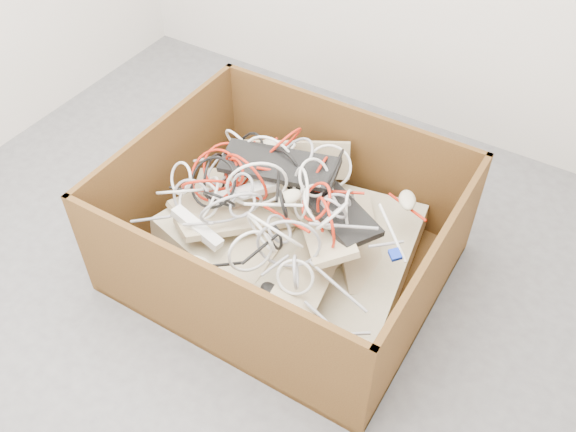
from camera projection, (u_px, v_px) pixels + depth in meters
The scene contains 9 objects.
ground at pixel (214, 277), 2.68m from camera, with size 3.00×3.00×0.00m, color #4D4D4F.
room_shell at pixel (178, 2), 1.80m from camera, with size 3.04×3.04×2.50m.
cardboard_box at pixel (282, 245), 2.63m from camera, with size 1.26×1.05×0.56m.
keyboard_pile at pixel (283, 217), 2.55m from camera, with size 1.08×0.98×0.38m.
mice_scatter at pixel (264, 214), 2.45m from camera, with size 0.82×0.83×0.21m.
power_strip_left at pixel (247, 192), 2.55m from camera, with size 0.27×0.05×0.04m, color white.
power_strip_right at pixel (197, 228), 2.44m from camera, with size 0.25×0.05×0.04m, color white.
vga_plug at pixel (395, 255), 2.29m from camera, with size 0.04×0.04×0.02m, color #0B26AE.
cable_tangle at pixel (263, 190), 2.48m from camera, with size 1.10×0.82×0.43m.
Camera 1 is at (1.16, -1.29, 2.09)m, focal length 38.85 mm.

